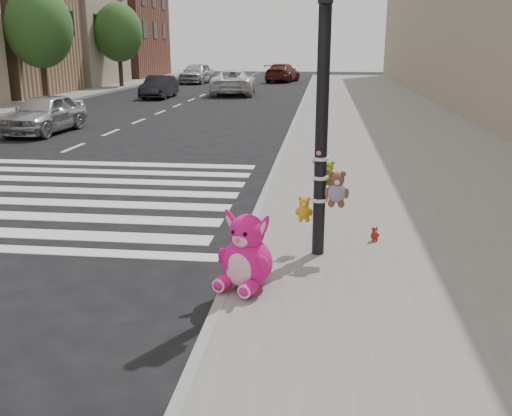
% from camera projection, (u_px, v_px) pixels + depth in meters
% --- Properties ---
extents(ground, '(120.00, 120.00, 0.00)m').
position_uv_depth(ground, '(79.00, 312.00, 6.31)').
color(ground, black).
rests_on(ground, ground).
extents(sidewalk_near, '(7.00, 80.00, 0.14)m').
position_uv_depth(sidewalk_near, '(412.00, 153.00, 15.27)').
color(sidewalk_near, slate).
rests_on(sidewalk_near, ground).
extents(curb_edge, '(0.12, 80.00, 0.15)m').
position_uv_depth(curb_edge, '(283.00, 150.00, 15.66)').
color(curb_edge, gray).
rests_on(curb_edge, ground).
extents(bld_far_c, '(6.00, 8.00, 8.00)m').
position_uv_depth(bld_far_c, '(0.00, 24.00, 31.78)').
color(bld_far_c, '#966E50').
rests_on(bld_far_c, ground).
extents(bld_far_d, '(6.00, 8.00, 10.00)m').
position_uv_depth(bld_far_d, '(68.00, 13.00, 40.09)').
color(bld_far_d, gray).
rests_on(bld_far_d, ground).
extents(bld_far_e, '(6.00, 10.00, 9.00)m').
position_uv_depth(bld_far_e, '(122.00, 26.00, 50.73)').
color(bld_far_e, brown).
rests_on(bld_far_e, ground).
extents(signal_pole, '(0.70, 0.49, 4.00)m').
position_uv_depth(signal_pole, '(324.00, 133.00, 7.25)').
color(signal_pole, black).
rests_on(signal_pole, sidewalk_near).
extents(tree_far_b, '(3.20, 3.20, 5.44)m').
position_uv_depth(tree_far_b, '(39.00, 28.00, 27.57)').
color(tree_far_b, '#382619').
rests_on(tree_far_b, sidewalk_far).
extents(tree_far_c, '(3.20, 3.20, 5.44)m').
position_uv_depth(tree_far_c, '(118.00, 33.00, 38.07)').
color(tree_far_c, '#382619').
rests_on(tree_far_c, sidewalk_far).
extents(pink_bunny, '(0.77, 0.83, 0.92)m').
position_uv_depth(pink_bunny, '(246.00, 257.00, 6.51)').
color(pink_bunny, '#EF1486').
rests_on(pink_bunny, sidewalk_near).
extents(red_teddy, '(0.17, 0.15, 0.21)m').
position_uv_depth(red_teddy, '(375.00, 234.00, 8.15)').
color(red_teddy, '#A32110').
rests_on(red_teddy, sidewalk_near).
extents(car_silver_far, '(1.69, 3.85, 1.29)m').
position_uv_depth(car_silver_far, '(44.00, 114.00, 18.98)').
color(car_silver_far, '#A5A5A9').
rests_on(car_silver_far, ground).
extents(car_dark_far, '(1.31, 3.73, 1.23)m').
position_uv_depth(car_dark_far, '(159.00, 87.00, 31.61)').
color(car_dark_far, black).
rests_on(car_dark_far, ground).
extents(car_white_near, '(2.83, 5.44, 1.46)m').
position_uv_depth(car_white_near, '(234.00, 82.00, 33.77)').
color(car_white_near, silver).
rests_on(car_white_near, ground).
extents(car_maroon_near, '(2.79, 5.19, 1.43)m').
position_uv_depth(car_maroon_near, '(283.00, 73.00, 45.57)').
color(car_maroon_near, '#501A17').
rests_on(car_maroon_near, ground).
extents(car_silver_deep, '(2.17, 4.69, 1.55)m').
position_uv_depth(car_silver_deep, '(197.00, 73.00, 43.77)').
color(car_silver_deep, '#BABABF').
rests_on(car_silver_deep, ground).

